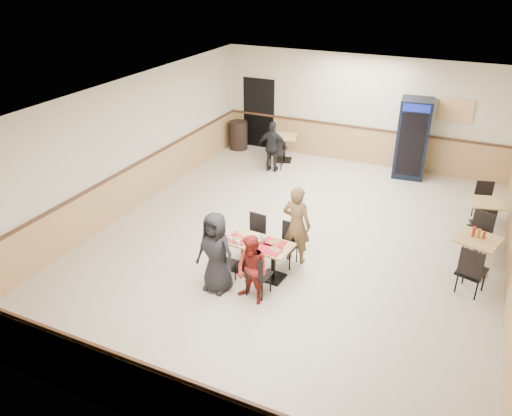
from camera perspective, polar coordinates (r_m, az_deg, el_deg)
The scene contains 20 objects.
ground at distance 10.37m, azimuth 4.43°, elevation -3.96°, with size 10.00×10.00×0.00m, color beige.
room_shell at distance 11.97m, azimuth 16.92°, elevation 2.43°, with size 10.00×10.00×10.00m.
main_table at distance 9.15m, azimuth 0.22°, elevation -5.16°, with size 1.30×0.73×0.67m.
main_chairs at distance 9.18m, azimuth -0.02°, elevation -5.20°, with size 1.23×1.56×0.85m.
diner_woman_left at distance 8.62m, azimuth -4.61°, elevation -5.10°, with size 0.73×0.48×1.50m, color black.
diner_woman_right at distance 8.37m, azimuth -0.45°, elevation -7.11°, with size 0.61×0.47×1.25m, color maroon.
diner_man_opposite at distance 9.41m, azimuth 4.65°, elevation -1.91°, with size 0.57×0.37×1.56m, color brown.
lone_diner at distance 13.55m, azimuth 1.91°, elevation 7.01°, with size 0.81×0.34×1.39m, color black.
tabletop_clutter at distance 8.98m, azimuth 0.12°, elevation -3.96°, with size 1.11×0.57×0.12m.
side_table_near at distance 9.95m, azimuth 23.80°, elevation -4.49°, with size 0.88×0.88×0.76m.
side_table_near_chair_south at distance 9.44m, azimuth 23.56°, elevation -6.39°, with size 0.44×0.44×0.96m, color black, non-canonical shape.
side_table_near_chair_north at distance 10.49m, azimuth 23.97°, elevation -3.02°, with size 0.44×0.44×0.96m, color black, non-canonical shape.
side_table_far at distance 11.57m, azimuth 24.51°, elevation -0.39°, with size 0.80×0.80×0.70m.
side_table_far_chair_south at distance 11.07m, azimuth 24.35°, elevation -1.71°, with size 0.41×0.41×0.89m, color black, non-canonical shape.
side_table_far_chair_north at distance 12.10m, azimuth 24.62°, elevation 0.63°, with size 0.41×0.41×0.89m, color black, non-canonical shape.
condiment_caddy at distance 9.83m, azimuth 24.01°, elevation -2.62°, with size 0.23×0.06×0.20m.
back_table at distance 14.35m, azimuth 3.23°, elevation 7.28°, with size 0.84×0.84×0.74m.
back_table_chair_lone at distance 13.84m, azimuth 2.30°, elevation 6.45°, with size 0.43×0.43×0.94m, color black, non-canonical shape.
pepsi_cooler at distance 13.74m, azimuth 17.45°, elevation 7.59°, with size 0.86×0.87×2.08m.
trash_bin at distance 15.31m, azimuth -2.00°, elevation 8.32°, with size 0.54×0.54×0.85m, color black.
Camera 1 is at (3.01, -8.38, 5.31)m, focal length 35.00 mm.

